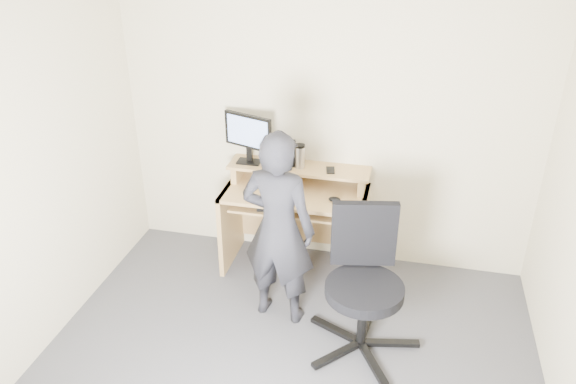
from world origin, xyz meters
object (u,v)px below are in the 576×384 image
at_px(desk, 297,208).
at_px(office_chair, 364,277).
at_px(person, 278,229).
at_px(monitor, 248,134).

distance_m(desk, office_chair, 1.12).
xyz_separation_m(office_chair, person, (-0.66, 0.17, 0.20)).
bearing_deg(office_chair, monitor, 128.16).
xyz_separation_m(monitor, person, (0.45, -0.78, -0.40)).
xyz_separation_m(desk, person, (0.02, -0.73, 0.22)).
distance_m(desk, monitor, 0.76).
height_order(desk, person, person).
bearing_deg(office_chair, person, 154.65).
bearing_deg(person, desk, -80.56).
bearing_deg(monitor, person, -40.55).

